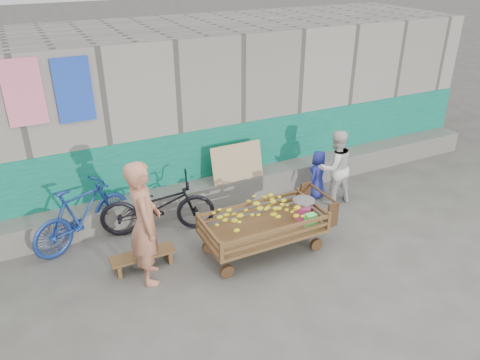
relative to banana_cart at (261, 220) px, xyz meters
name	(u,v)px	position (x,y,z in m)	size (l,w,h in m)	color
ground	(284,269)	(0.10, -0.55, -0.59)	(80.00, 80.00, 0.00)	#4D4B45
building_wall	(185,103)	(0.10, 3.50, 0.87)	(12.00, 3.50, 3.00)	gray
banana_cart	(261,220)	(0.00, 0.00, 0.00)	(2.06, 0.94, 0.88)	#542E1A
bench	(143,257)	(-1.78, 0.45, -0.42)	(0.97, 0.29, 0.24)	#542E1A
vendor_man	(145,223)	(-1.76, 0.16, 0.34)	(0.68, 0.45, 1.87)	#BA7456
woman	(335,167)	(2.01, 0.85, 0.12)	(0.69, 0.54, 1.43)	silver
child	(318,174)	(1.86, 1.14, -0.12)	(0.46, 0.30, 0.95)	#262D97
bicycle_dark	(158,206)	(-1.26, 1.30, -0.10)	(0.66, 1.90, 1.00)	black
bicycle_blue	(82,215)	(-2.43, 1.50, -0.06)	(0.50, 1.76, 1.06)	navy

